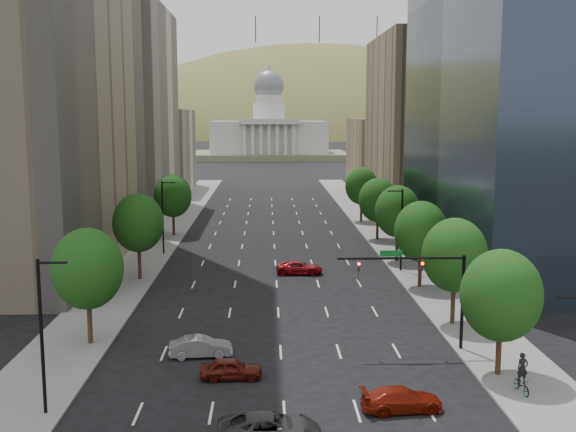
{
  "coord_description": "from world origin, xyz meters",
  "views": [
    {
      "loc": [
        -0.94,
        -17.12,
        16.8
      ],
      "look_at": [
        0.92,
        42.56,
        8.0
      ],
      "focal_mm": 42.8,
      "sensor_mm": 36.0,
      "label": 1
    }
  ],
  "objects": [
    {
      "name": "car_dkgrey",
      "position": [
        -0.87,
        16.42,
        0.75
      ],
      "size": [
        5.55,
        2.86,
        1.5
      ],
      "primitive_type": "imported",
      "rotation": [
        0.0,
        0.0,
        1.64
      ],
      "color": "#2E2E31",
      "rests_on": "ground"
    },
    {
      "name": "tree_right_3",
      "position": [
        14.0,
        60.0,
        5.89
      ],
      "size": [
        5.2,
        5.2,
        8.89
      ],
      "color": "#382316",
      "rests_on": "ground"
    },
    {
      "name": "parking_tan_right",
      "position": [
        25.0,
        100.0,
        15.0
      ],
      "size": [
        14.0,
        30.0,
        30.0
      ],
      "primitive_type": "cube",
      "color": "#8C7759",
      "rests_on": "ground"
    },
    {
      "name": "tree_left_1",
      "position": [
        -14.0,
        52.0,
        5.96
      ],
      "size": [
        5.2,
        5.2,
        8.97
      ],
      "color": "#382316",
      "rests_on": "ground"
    },
    {
      "name": "sidewalk_right",
      "position": [
        15.5,
        60.0,
        0.07
      ],
      "size": [
        6.0,
        200.0,
        0.15
      ],
      "primitive_type": "cube",
      "color": "slate",
      "rests_on": "ground"
    },
    {
      "name": "streetlight_rn",
      "position": [
        13.44,
        55.0,
        4.84
      ],
      "size": [
        1.7,
        0.2,
        9.0
      ],
      "color": "black",
      "rests_on": "ground"
    },
    {
      "name": "sidewalk_left",
      "position": [
        -15.5,
        60.0,
        0.07
      ],
      "size": [
        6.0,
        200.0,
        0.15
      ],
      "primitive_type": "cube",
      "color": "slate",
      "rests_on": "ground"
    },
    {
      "name": "filler_left",
      "position": [
        -25.0,
        136.0,
        9.0
      ],
      "size": [
        14.0,
        26.0,
        18.0
      ],
      "primitive_type": "cube",
      "color": "beige",
      "rests_on": "ground"
    },
    {
      "name": "tree_left_2",
      "position": [
        -14.0,
        78.0,
        5.68
      ],
      "size": [
        5.2,
        5.2,
        8.68
      ],
      "color": "#382316",
      "rests_on": "ground"
    },
    {
      "name": "foothills",
      "position": [
        34.67,
        599.39,
        -37.78
      ],
      "size": [
        720.0,
        413.0,
        263.0
      ],
      "color": "olive",
      "rests_on": "ground"
    },
    {
      "name": "tree_right_5",
      "position": [
        14.0,
        90.0,
        5.75
      ],
      "size": [
        5.2,
        5.2,
        8.75
      ],
      "color": "#382316",
      "rests_on": "ground"
    },
    {
      "name": "filler_right",
      "position": [
        25.0,
        133.0,
        8.0
      ],
      "size": [
        14.0,
        26.0,
        16.0
      ],
      "primitive_type": "cube",
      "color": "#8C7759",
      "rests_on": "ground"
    },
    {
      "name": "tree_right_0",
      "position": [
        14.0,
        25.0,
        5.39
      ],
      "size": [
        5.2,
        5.2,
        8.39
      ],
      "color": "#382316",
      "rests_on": "ground"
    },
    {
      "name": "car_silver",
      "position": [
        -5.62,
        29.23,
        0.72
      ],
      "size": [
        4.53,
        1.96,
        1.45
      ],
      "primitive_type": "imported",
      "rotation": [
        0.0,
        0.0,
        1.67
      ],
      "color": "gray",
      "rests_on": "ground"
    },
    {
      "name": "cyclist",
      "position": [
        14.42,
        21.93,
        0.99
      ],
      "size": [
        0.84,
        1.94,
        2.5
      ],
      "rotation": [
        0.0,
        0.0,
        0.1
      ],
      "color": "black",
      "rests_on": "sidewalk_right"
    },
    {
      "name": "capitol",
      "position": [
        0.0,
        249.71,
        8.58
      ],
      "size": [
        60.0,
        40.0,
        35.2
      ],
      "color": "#596647",
      "rests_on": "ground"
    },
    {
      "name": "tree_right_1",
      "position": [
        14.0,
        36.0,
        5.75
      ],
      "size": [
        5.2,
        5.2,
        8.75
      ],
      "color": "#382316",
      "rests_on": "ground"
    },
    {
      "name": "streetlight_ls",
      "position": [
        -13.44,
        20.0,
        4.84
      ],
      "size": [
        1.7,
        0.2,
        9.0
      ],
      "color": "black",
      "rests_on": "ground"
    },
    {
      "name": "car_red_near",
      "position": [
        6.73,
        19.96,
        0.68
      ],
      "size": [
        4.86,
        2.38,
        1.36
      ],
      "primitive_type": "imported",
      "rotation": [
        0.0,
        0.0,
        1.67
      ],
      "color": "maroon",
      "rests_on": "ground"
    },
    {
      "name": "streetlight_ln",
      "position": [
        -13.44,
        65.0,
        4.84
      ],
      "size": [
        1.7,
        0.2,
        9.0
      ],
      "color": "black",
      "rests_on": "ground"
    },
    {
      "name": "tree_right_2",
      "position": [
        14.0,
        48.0,
        5.6
      ],
      "size": [
        5.2,
        5.2,
        8.61
      ],
      "color": "#382316",
      "rests_on": "ground"
    },
    {
      "name": "traffic_signal",
      "position": [
        10.53,
        30.0,
        5.17
      ],
      "size": [
        9.12,
        0.4,
        7.38
      ],
      "color": "black",
      "rests_on": "ground"
    },
    {
      "name": "car_red_far",
      "position": [
        2.49,
        54.36,
        0.69
      ],
      "size": [
        5.07,
        2.57,
        1.37
      ],
      "primitive_type": "imported",
      "rotation": [
        0.0,
        0.0,
        1.51
      ],
      "color": "maroon",
      "rests_on": "ground"
    },
    {
      "name": "tree_right_4",
      "position": [
        14.0,
        74.0,
        5.46
      ],
      "size": [
        5.2,
        5.2,
        8.46
      ],
      "color": "#382316",
      "rests_on": "ground"
    },
    {
      "name": "car_maroon",
      "position": [
        -3.29,
        25.08,
        0.68
      ],
      "size": [
        4.06,
        1.75,
        1.37
      ],
      "primitive_type": "imported",
      "rotation": [
        0.0,
        0.0,
        1.6
      ],
      "color": "#4D120C",
      "rests_on": "ground"
    },
    {
      "name": "midrise_cream_left",
      "position": [
        -25.0,
        103.0,
        17.5
      ],
      "size": [
        14.0,
        30.0,
        35.0
      ],
      "primitive_type": "cube",
      "color": "beige",
      "rests_on": "ground"
    },
    {
      "name": "tree_left_0",
      "position": [
        -14.0,
        32.0,
        5.75
      ],
      "size": [
        5.2,
        5.2,
        8.75
      ],
      "color": "#382316",
      "rests_on": "ground"
    }
  ]
}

